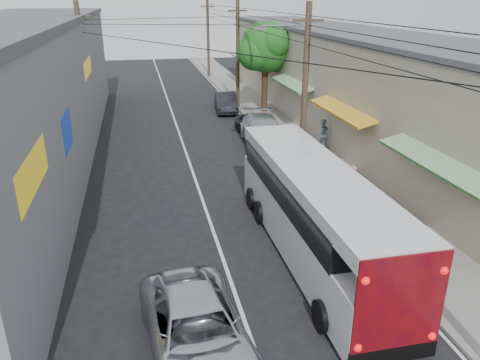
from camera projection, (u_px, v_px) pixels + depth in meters
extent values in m
cube|color=slate|center=(284.00, 133.00, 29.74)|extent=(3.00, 80.00, 0.12)
cube|color=#B4A68F|center=(341.00, 79.00, 31.37)|extent=(6.00, 40.00, 6.00)
cube|color=#4C4C51|center=(345.00, 31.00, 30.23)|extent=(6.20, 40.00, 0.30)
cube|color=#1D781A|center=(439.00, 160.00, 16.21)|extent=(1.39, 6.00, 0.46)
cube|color=orange|center=(344.00, 109.00, 23.48)|extent=(1.39, 6.00, 0.46)
cube|color=#1D781A|center=(294.00, 82.00, 30.75)|extent=(1.39, 6.00, 0.46)
cube|color=orange|center=(263.00, 66.00, 38.03)|extent=(1.39, 6.00, 0.46)
cube|color=#1D781A|center=(242.00, 55.00, 45.30)|extent=(1.39, 6.00, 0.46)
cube|color=slate|center=(15.00, 95.00, 23.71)|extent=(7.00, 36.00, 7.00)
cube|color=#4C4C51|center=(1.00, 21.00, 22.39)|extent=(7.20, 36.00, 0.30)
cube|color=yellow|center=(31.00, 172.00, 11.41)|extent=(0.12, 3.50, 1.00)
cube|color=#1433A5|center=(66.00, 131.00, 17.08)|extent=(0.12, 2.20, 1.40)
cube|color=yellow|center=(87.00, 68.00, 25.84)|extent=(0.12, 4.00, 0.90)
cylinder|color=#473828|center=(305.00, 93.00, 21.68)|extent=(0.28, 0.28, 8.00)
cube|color=#473828|center=(308.00, 21.00, 20.50)|extent=(1.40, 0.12, 0.12)
cylinder|color=#473828|center=(238.00, 56.00, 35.31)|extent=(0.28, 0.28, 8.00)
cube|color=#473828|center=(238.00, 11.00, 34.14)|extent=(1.40, 0.12, 0.12)
cylinder|color=#473828|center=(208.00, 39.00, 48.95)|extent=(0.28, 0.28, 8.00)
cube|color=#473828|center=(207.00, 6.00, 47.77)|extent=(1.40, 0.12, 0.12)
cylinder|color=#473828|center=(85.00, 77.00, 25.99)|extent=(0.28, 0.28, 8.00)
cube|color=#473828|center=(78.00, 16.00, 24.82)|extent=(1.40, 0.12, 0.12)
cylinder|color=#59595E|center=(284.00, 26.00, 20.36)|extent=(2.20, 0.10, 0.10)
cube|color=#59595E|center=(260.00, 28.00, 20.18)|extent=(0.50, 0.18, 0.12)
cylinder|color=#3F2B19|center=(265.00, 86.00, 34.54)|extent=(0.44, 0.44, 4.00)
sphere|color=#184B14|center=(265.00, 47.00, 33.52)|extent=(3.60, 3.60, 3.60)
sphere|color=#184B14|center=(276.00, 54.00, 34.48)|extent=(2.60, 2.60, 2.60)
sphere|color=#184B14|center=(254.00, 53.00, 33.12)|extent=(2.40, 2.40, 2.40)
sphere|color=#184B14|center=(275.00, 42.00, 32.54)|extent=(2.20, 2.20, 2.20)
sphere|color=#184B14|center=(258.00, 43.00, 34.20)|extent=(2.00, 2.00, 2.00)
cube|color=silver|center=(313.00, 227.00, 15.57)|extent=(2.24, 10.70, 1.69)
cube|color=black|center=(310.00, 188.00, 15.52)|extent=(2.26, 8.92, 0.89)
cube|color=silver|center=(316.00, 175.00, 14.89)|extent=(2.24, 10.70, 0.45)
cube|color=maroon|center=(400.00, 305.00, 10.42)|extent=(2.21, 0.07, 2.58)
cube|color=black|center=(393.00, 354.00, 10.93)|extent=(2.23, 0.09, 0.45)
sphere|color=red|center=(358.00, 347.00, 10.57)|extent=(0.20, 0.20, 0.20)
sphere|color=red|center=(432.00, 336.00, 10.94)|extent=(0.20, 0.20, 0.20)
sphere|color=red|center=(365.00, 281.00, 9.92)|extent=(0.20, 0.20, 0.20)
sphere|color=red|center=(444.00, 270.00, 10.29)|extent=(0.20, 0.20, 0.20)
cylinder|color=black|center=(322.00, 316.00, 12.16)|extent=(0.27, 0.89, 0.89)
cylinder|color=black|center=(400.00, 305.00, 12.61)|extent=(0.27, 0.89, 0.89)
cylinder|color=black|center=(260.00, 212.00, 18.00)|extent=(0.27, 0.89, 0.89)
cylinder|color=black|center=(315.00, 207.00, 18.44)|extent=(0.27, 0.89, 0.89)
cylinder|color=black|center=(252.00, 199.00, 19.21)|extent=(0.27, 0.89, 0.89)
cylinder|color=black|center=(303.00, 194.00, 19.65)|extent=(0.27, 0.89, 0.89)
imported|color=silver|center=(197.00, 332.00, 11.21)|extent=(2.76, 5.28, 1.42)
imported|color=#A6A6AE|center=(263.00, 131.00, 27.27)|extent=(2.92, 5.99, 1.68)
imported|color=#222227|center=(255.00, 125.00, 29.14)|extent=(2.11, 4.20, 1.37)
imported|color=black|center=(226.00, 102.00, 35.39)|extent=(1.90, 4.44, 1.42)
imported|color=#D16F84|center=(350.00, 187.00, 18.84)|extent=(0.70, 0.48, 1.84)
imported|color=#91AAD3|center=(322.00, 134.00, 26.34)|extent=(0.87, 0.70, 1.69)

